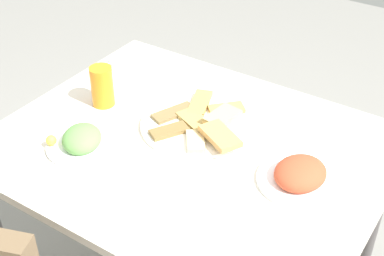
# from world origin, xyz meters

# --- Properties ---
(dining_table) EXTENTS (1.02, 0.82, 0.74)m
(dining_table) POSITION_xyz_m (0.00, 0.00, 0.65)
(dining_table) COLOR silver
(dining_table) RESTS_ON ground_plane
(pide_platter) EXTENTS (0.33, 0.31, 0.05)m
(pide_platter) POSITION_xyz_m (0.02, -0.08, 0.76)
(pide_platter) COLOR white
(pide_platter) RESTS_ON dining_table
(salad_plate_greens) EXTENTS (0.19, 0.19, 0.06)m
(salad_plate_greens) POSITION_xyz_m (0.23, 0.17, 0.76)
(salad_plate_greens) COLOR white
(salad_plate_greens) RESTS_ON dining_table
(salad_plate_rice) EXTENTS (0.21, 0.21, 0.06)m
(salad_plate_rice) POSITION_xyz_m (-0.31, -0.02, 0.76)
(salad_plate_rice) COLOR white
(salad_plate_rice) RESTS_ON dining_table
(soda_can) EXTENTS (0.09, 0.09, 0.12)m
(soda_can) POSITION_xyz_m (0.32, -0.03, 0.80)
(soda_can) COLOR orange
(soda_can) RESTS_ON dining_table
(paper_napkin) EXTENTS (0.19, 0.19, 0.00)m
(paper_napkin) POSITION_xyz_m (0.40, -0.22, 0.75)
(paper_napkin) COLOR white
(paper_napkin) RESTS_ON dining_table
(fork) EXTENTS (0.16, 0.07, 0.00)m
(fork) POSITION_xyz_m (0.40, -0.23, 0.75)
(fork) COLOR silver
(fork) RESTS_ON paper_napkin
(spoon) EXTENTS (0.16, 0.09, 0.00)m
(spoon) POSITION_xyz_m (0.40, -0.20, 0.75)
(spoon) COLOR silver
(spoon) RESTS_ON paper_napkin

